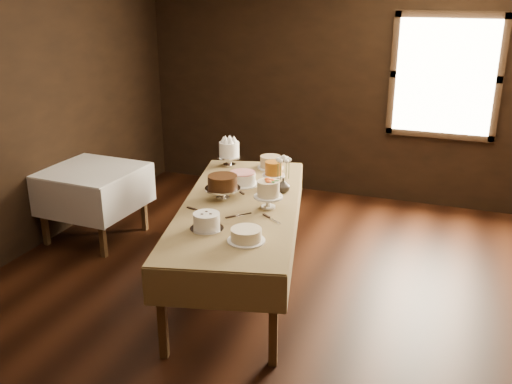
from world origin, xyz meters
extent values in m
cube|color=black|center=(0.00, 0.00, 0.00)|extent=(5.00, 6.00, 0.01)
cube|color=black|center=(0.00, 3.00, 1.40)|extent=(5.00, 0.02, 2.80)
cube|color=#FFEABF|center=(1.30, 2.94, 1.60)|extent=(1.10, 0.05, 1.30)
cube|color=#462D16|center=(-0.29, -0.96, 0.36)|extent=(0.08, 0.08, 0.72)
cube|color=#462D16|center=(-0.87, 1.34, 0.36)|extent=(0.08, 0.08, 0.72)
cube|color=#462D16|center=(0.49, -0.76, 0.36)|extent=(0.08, 0.08, 0.72)
cube|color=#462D16|center=(-0.08, 1.53, 0.36)|extent=(0.08, 0.08, 0.72)
cube|color=#462D16|center=(-0.19, 0.29, 0.76)|extent=(1.51, 2.64, 0.04)
cube|color=tan|center=(-0.19, 0.29, 0.78)|extent=(1.58, 2.71, 0.01)
cube|color=#462D16|center=(-2.43, 0.33, 0.36)|extent=(0.05, 0.05, 0.73)
cube|color=#462D16|center=(-2.40, 1.07, 0.36)|extent=(0.05, 0.05, 0.73)
cube|color=#462D16|center=(-1.69, 0.30, 0.36)|extent=(0.05, 0.05, 0.73)
cube|color=#462D16|center=(-1.65, 1.04, 0.36)|extent=(0.05, 0.05, 0.73)
cube|color=#462D16|center=(-2.04, 0.69, 0.75)|extent=(0.88, 0.88, 0.04)
cube|color=white|center=(-2.04, 0.69, 0.77)|extent=(0.96, 0.96, 0.01)
cylinder|color=silver|center=(-0.71, 1.29, 0.85)|extent=(0.25, 0.25, 0.12)
cylinder|color=white|center=(-0.71, 1.29, 0.98)|extent=(0.27, 0.27, 0.15)
cylinder|color=white|center=(-0.27, 1.36, 0.79)|extent=(0.27, 0.27, 0.01)
cylinder|color=#CDB289|center=(-0.27, 1.36, 0.86)|extent=(0.28, 0.28, 0.12)
cylinder|color=white|center=(-0.35, 0.77, 0.79)|extent=(0.31, 0.31, 0.01)
cylinder|color=white|center=(-0.35, 0.77, 0.85)|extent=(0.35, 0.35, 0.10)
cylinder|color=white|center=(-0.06, 0.84, 0.85)|extent=(0.22, 0.22, 0.12)
cylinder|color=#B6671A|center=(-0.06, 0.84, 0.98)|extent=(0.21, 0.21, 0.13)
cylinder|color=silver|center=(-0.37, 0.34, 0.85)|extent=(0.32, 0.32, 0.12)
cylinder|color=#3A1E0B|center=(-0.37, 0.34, 0.97)|extent=(0.31, 0.31, 0.11)
cylinder|color=white|center=(0.08, 0.27, 0.85)|extent=(0.25, 0.25, 0.12)
cylinder|color=beige|center=(0.08, 0.27, 0.98)|extent=(0.22, 0.22, 0.14)
cylinder|color=silver|center=(-0.21, -0.33, 0.79)|extent=(0.27, 0.27, 0.01)
cylinder|color=white|center=(-0.21, -0.33, 0.86)|extent=(0.23, 0.23, 0.12)
cylinder|color=white|center=(0.16, -0.43, 0.79)|extent=(0.29, 0.29, 0.01)
cylinder|color=#F7E7BE|center=(0.16, -0.43, 0.85)|extent=(0.31, 0.31, 0.09)
cube|color=silver|center=(-0.06, 0.05, 0.79)|extent=(0.18, 0.20, 0.01)
cube|color=silver|center=(0.23, 0.01, 0.79)|extent=(0.21, 0.16, 0.01)
cube|color=silver|center=(-0.36, 0.62, 0.79)|extent=(0.19, 0.18, 0.01)
cube|color=silver|center=(0.06, 0.69, 0.79)|extent=(0.14, 0.22, 0.01)
cube|color=silver|center=(-0.41, -0.02, 0.79)|extent=(0.24, 0.09, 0.01)
imported|color=#2D2823|center=(0.08, 0.70, 0.86)|extent=(0.18, 0.18, 0.13)
camera|label=1|loc=(1.62, -4.10, 2.62)|focal=40.45mm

